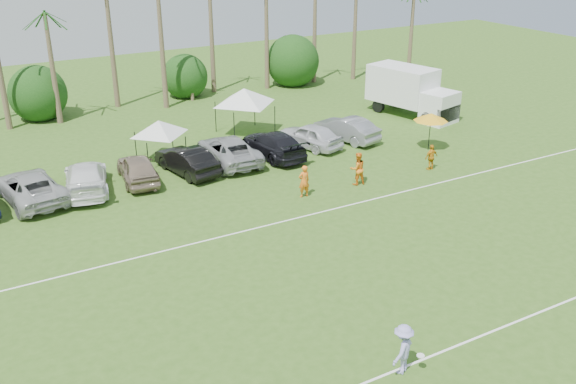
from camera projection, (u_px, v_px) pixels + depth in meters
field_lines at (325, 283)px, 27.02m from camera, size 80.00×12.10×0.01m
palm_tree_4 at (57, 17)px, 46.23m from camera, size 2.40×2.40×8.90m
palm_tree_5 at (110, 2)px, 47.69m from camera, size 2.40×2.40×9.90m
palm_tree_8 at (265, 3)px, 53.91m from camera, size 2.40×2.40×8.90m
bush_tree_1 at (37, 95)px, 48.37m from camera, size 4.00×4.00×4.00m
bush_tree_2 at (187, 77)px, 53.80m from camera, size 4.00×4.00×4.00m
bush_tree_3 at (290, 64)px, 58.32m from camera, size 4.00×4.00×4.00m
sideline_player_a at (304, 181)px, 34.96m from camera, size 0.68×0.46×1.82m
sideline_player_b at (357, 169)px, 36.56m from camera, size 1.03×0.86×1.93m
sideline_player_c at (431, 157)px, 38.77m from camera, size 0.94×0.41×1.59m
box_truck at (411, 91)px, 48.95m from camera, size 4.28×7.48×3.64m
canopy_tent_left at (158, 120)px, 39.41m from camera, size 3.82×3.82×3.09m
canopy_tent_right at (244, 88)px, 44.08m from camera, size 4.76×4.76×3.86m
market_umbrella at (431, 117)px, 41.50m from camera, size 2.24×2.24×2.49m
frisbee_player at (403, 349)px, 21.40m from camera, size 1.37×1.15×1.84m
parked_car_2 at (30, 187)px, 34.44m from camera, size 3.48×6.16×1.62m
parked_car_3 at (86, 178)px, 35.69m from camera, size 3.43×5.95×1.62m
parked_car_4 at (138, 168)px, 37.00m from camera, size 2.46×4.96×1.62m
parked_car_5 at (187, 160)px, 38.23m from camera, size 2.56×5.15×1.62m
parked_car_6 at (229, 150)px, 39.89m from camera, size 2.96×5.96×1.62m
parked_car_7 at (273, 144)px, 40.92m from camera, size 2.54×5.70×1.62m
parked_car_8 at (310, 136)px, 42.54m from camera, size 3.25×5.12×1.62m
parked_car_9 at (346, 129)px, 43.90m from camera, size 2.88×5.20×1.62m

